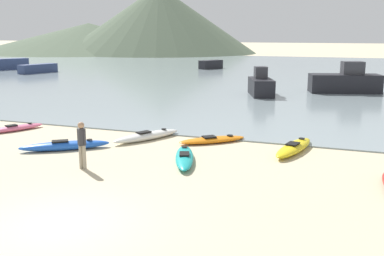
# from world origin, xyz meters

# --- Properties ---
(ground_plane) EXTENTS (400.00, 400.00, 0.00)m
(ground_plane) POSITION_xyz_m (0.00, 0.00, 0.00)
(ground_plane) COLOR #C6B793
(bay_water) EXTENTS (160.00, 70.00, 0.06)m
(bay_water) POSITION_xyz_m (0.00, 44.90, 0.03)
(bay_water) COLOR gray
(bay_water) RESTS_ON ground_plane
(far_hill_left) EXTENTS (54.09, 54.09, 6.80)m
(far_hill_left) POSITION_xyz_m (-55.54, 87.05, 3.40)
(far_hill_left) COLOR #4C5B47
(far_hill_left) RESTS_ON ground_plane
(far_hill_midleft) EXTENTS (44.15, 44.15, 14.85)m
(far_hill_midleft) POSITION_xyz_m (-36.80, 87.06, 7.43)
(far_hill_midleft) COLOR #4C5B47
(far_hill_midleft) RESTS_ON ground_plane
(kayak_on_sand_1) EXTENTS (1.76, 2.77, 0.31)m
(kayak_on_sand_1) POSITION_xyz_m (-8.57, 8.21, 0.13)
(kayak_on_sand_1) COLOR #E5668C
(kayak_on_sand_1) RESTS_ON ground_plane
(kayak_on_sand_2) EXTENTS (1.75, 3.22, 0.36)m
(kayak_on_sand_2) POSITION_xyz_m (0.91, 6.20, 0.16)
(kayak_on_sand_2) COLOR teal
(kayak_on_sand_2) RESTS_ON ground_plane
(kayak_on_sand_3) EXTENTS (2.17, 3.30, 0.39)m
(kayak_on_sand_3) POSITION_xyz_m (-1.85, 8.76, 0.17)
(kayak_on_sand_3) COLOR white
(kayak_on_sand_3) RESTS_ON ground_plane
(kayak_on_sand_4) EXTENTS (3.22, 2.62, 0.40)m
(kayak_on_sand_4) POSITION_xyz_m (-4.17, 6.08, 0.18)
(kayak_on_sand_4) COLOR blue
(kayak_on_sand_4) RESTS_ON ground_plane
(kayak_on_sand_5) EXTENTS (1.38, 3.48, 0.39)m
(kayak_on_sand_5) POSITION_xyz_m (4.45, 8.97, 0.17)
(kayak_on_sand_5) COLOR yellow
(kayak_on_sand_5) RESTS_ON ground_plane
(kayak_on_sand_6) EXTENTS (2.76, 2.52, 0.29)m
(kayak_on_sand_6) POSITION_xyz_m (0.98, 9.28, 0.12)
(kayak_on_sand_6) COLOR orange
(kayak_on_sand_6) RESTS_ON ground_plane
(person_near_foreground) EXTENTS (0.33, 0.29, 1.64)m
(person_near_foreground) POSITION_xyz_m (-2.04, 4.16, 0.94)
(person_near_foreground) COLOR gray
(person_near_foreground) RESTS_ON ground_plane
(moored_boat_0) EXTENTS (2.54, 3.43, 1.07)m
(moored_boat_0) POSITION_xyz_m (-11.17, 46.40, 0.60)
(moored_boat_0) COLOR black
(moored_boat_0) RESTS_ON bay_water
(moored_boat_1) EXTENTS (2.39, 4.70, 1.00)m
(moored_boat_1) POSITION_xyz_m (-27.84, 33.77, 0.56)
(moored_boat_1) COLOR navy
(moored_boat_1) RESTS_ON bay_water
(moored_boat_2) EXTENTS (5.56, 3.32, 2.37)m
(moored_boat_2) POSITION_xyz_m (5.70, 27.95, 0.89)
(moored_boat_2) COLOR black
(moored_boat_2) RESTS_ON bay_water
(moored_boat_3) EXTENTS (2.64, 3.88, 2.08)m
(moored_boat_3) POSITION_xyz_m (-0.06, 24.15, 0.79)
(moored_boat_3) COLOR black
(moored_boat_3) RESTS_ON bay_water
(moored_boat_4) EXTENTS (3.49, 4.56, 1.36)m
(moored_boat_4) POSITION_xyz_m (-34.40, 36.53, 0.74)
(moored_boat_4) COLOR navy
(moored_boat_4) RESTS_ON bay_water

